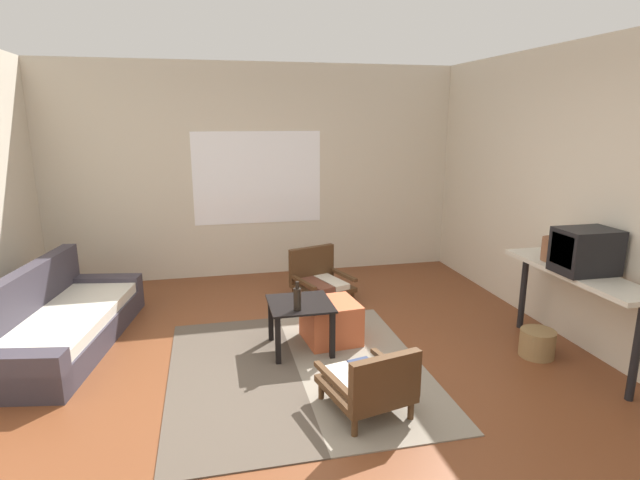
{
  "coord_description": "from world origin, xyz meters",
  "views": [
    {
      "loc": [
        -0.64,
        -3.47,
        2.03
      ],
      "look_at": [
        0.3,
        0.67,
        1.0
      ],
      "focal_mm": 28.24,
      "sensor_mm": 36.0,
      "label": 1
    }
  ],
  "objects_px": {
    "crt_television": "(586,251)",
    "glass_bottle": "(297,298)",
    "console_shelf": "(576,281)",
    "wicker_basket": "(537,343)",
    "couch": "(58,324)",
    "armchair_by_window": "(319,278)",
    "armchair_striped_foreground": "(370,383)",
    "coffee_table": "(300,312)",
    "ottoman_orange": "(331,322)",
    "clay_vase": "(555,248)"
  },
  "relations": [
    {
      "from": "crt_television",
      "to": "console_shelf",
      "type": "bearing_deg",
      "value": 87.4
    },
    {
      "from": "couch",
      "to": "coffee_table",
      "type": "bearing_deg",
      "value": -14.37
    },
    {
      "from": "clay_vase",
      "to": "wicker_basket",
      "type": "height_order",
      "value": "clay_vase"
    },
    {
      "from": "armchair_by_window",
      "to": "clay_vase",
      "type": "distance_m",
      "value": 2.49
    },
    {
      "from": "console_shelf",
      "to": "crt_television",
      "type": "height_order",
      "value": "crt_television"
    },
    {
      "from": "console_shelf",
      "to": "crt_television",
      "type": "distance_m",
      "value": 0.29
    },
    {
      "from": "armchair_striped_foreground",
      "to": "console_shelf",
      "type": "distance_m",
      "value": 2.04
    },
    {
      "from": "armchair_striped_foreground",
      "to": "console_shelf",
      "type": "height_order",
      "value": "console_shelf"
    },
    {
      "from": "armchair_striped_foreground",
      "to": "armchair_by_window",
      "type": "bearing_deg",
      "value": 86.12
    },
    {
      "from": "wicker_basket",
      "to": "armchair_striped_foreground",
      "type": "bearing_deg",
      "value": -162.58
    },
    {
      "from": "couch",
      "to": "armchair_striped_foreground",
      "type": "xyz_separation_m",
      "value": [
        2.41,
        -1.66,
        0.02
      ]
    },
    {
      "from": "crt_television",
      "to": "wicker_basket",
      "type": "height_order",
      "value": "crt_television"
    },
    {
      "from": "crt_television",
      "to": "couch",
      "type": "bearing_deg",
      "value": 163.47
    },
    {
      "from": "couch",
      "to": "armchair_by_window",
      "type": "relative_size",
      "value": 2.92
    },
    {
      "from": "crt_television",
      "to": "glass_bottle",
      "type": "relative_size",
      "value": 1.82
    },
    {
      "from": "armchair_by_window",
      "to": "crt_television",
      "type": "relative_size",
      "value": 1.58
    },
    {
      "from": "clay_vase",
      "to": "glass_bottle",
      "type": "distance_m",
      "value": 2.31
    },
    {
      "from": "console_shelf",
      "to": "clay_vase",
      "type": "xyz_separation_m",
      "value": [
        -0.0,
        0.29,
        0.21
      ]
    },
    {
      "from": "couch",
      "to": "wicker_basket",
      "type": "relative_size",
      "value": 7.09
    },
    {
      "from": "ottoman_orange",
      "to": "crt_television",
      "type": "height_order",
      "value": "crt_television"
    },
    {
      "from": "armchair_by_window",
      "to": "glass_bottle",
      "type": "xyz_separation_m",
      "value": [
        -0.5,
        -1.4,
        0.3
      ]
    },
    {
      "from": "couch",
      "to": "clay_vase",
      "type": "distance_m",
      "value": 4.5
    },
    {
      "from": "armchair_striped_foreground",
      "to": "console_shelf",
      "type": "relative_size",
      "value": 0.47
    },
    {
      "from": "glass_bottle",
      "to": "coffee_table",
      "type": "bearing_deg",
      "value": 72.33
    },
    {
      "from": "crt_television",
      "to": "clay_vase",
      "type": "relative_size",
      "value": 1.55
    },
    {
      "from": "console_shelf",
      "to": "wicker_basket",
      "type": "xyz_separation_m",
      "value": [
        -0.23,
        0.1,
        -0.58
      ]
    },
    {
      "from": "console_shelf",
      "to": "wicker_basket",
      "type": "height_order",
      "value": "console_shelf"
    },
    {
      "from": "armchair_by_window",
      "to": "armchair_striped_foreground",
      "type": "xyz_separation_m",
      "value": [
        -0.16,
        -2.35,
        -0.01
      ]
    },
    {
      "from": "wicker_basket",
      "to": "coffee_table",
      "type": "bearing_deg",
      "value": 163.8
    },
    {
      "from": "ottoman_orange",
      "to": "couch",
      "type": "bearing_deg",
      "value": 169.81
    },
    {
      "from": "wicker_basket",
      "to": "armchair_by_window",
      "type": "bearing_deg",
      "value": 130.44
    },
    {
      "from": "armchair_striped_foreground",
      "to": "crt_television",
      "type": "xyz_separation_m",
      "value": [
        1.93,
        0.37,
        0.74
      ]
    },
    {
      "from": "coffee_table",
      "to": "armchair_by_window",
      "type": "distance_m",
      "value": 1.32
    },
    {
      "from": "glass_bottle",
      "to": "wicker_basket",
      "type": "xyz_separation_m",
      "value": [
        2.04,
        -0.41,
        -0.43
      ]
    },
    {
      "from": "couch",
      "to": "console_shelf",
      "type": "xyz_separation_m",
      "value": [
        4.35,
        -1.22,
        0.49
      ]
    },
    {
      "from": "console_shelf",
      "to": "clay_vase",
      "type": "relative_size",
      "value": 5.01
    },
    {
      "from": "coffee_table",
      "to": "ottoman_orange",
      "type": "distance_m",
      "value": 0.36
    },
    {
      "from": "armchair_by_window",
      "to": "console_shelf",
      "type": "bearing_deg",
      "value": -47.11
    },
    {
      "from": "console_shelf",
      "to": "glass_bottle",
      "type": "distance_m",
      "value": 2.34
    },
    {
      "from": "couch",
      "to": "ottoman_orange",
      "type": "xyz_separation_m",
      "value": [
        2.43,
        -0.44,
        -0.03
      ]
    },
    {
      "from": "couch",
      "to": "clay_vase",
      "type": "xyz_separation_m",
      "value": [
        4.35,
        -0.93,
        0.69
      ]
    },
    {
      "from": "armchair_striped_foreground",
      "to": "wicker_basket",
      "type": "bearing_deg",
      "value": 17.42
    },
    {
      "from": "ottoman_orange",
      "to": "crt_television",
      "type": "xyz_separation_m",
      "value": [
        1.91,
        -0.85,
        0.79
      ]
    },
    {
      "from": "ottoman_orange",
      "to": "glass_bottle",
      "type": "relative_size",
      "value": 1.89
    },
    {
      "from": "couch",
      "to": "armchair_striped_foreground",
      "type": "relative_size",
      "value": 3.08
    },
    {
      "from": "coffee_table",
      "to": "console_shelf",
      "type": "height_order",
      "value": "console_shelf"
    },
    {
      "from": "glass_bottle",
      "to": "couch",
      "type": "bearing_deg",
      "value": 161.1
    },
    {
      "from": "glass_bottle",
      "to": "wicker_basket",
      "type": "bearing_deg",
      "value": -11.44
    },
    {
      "from": "couch",
      "to": "glass_bottle",
      "type": "distance_m",
      "value": 2.21
    },
    {
      "from": "ottoman_orange",
      "to": "console_shelf",
      "type": "height_order",
      "value": "console_shelf"
    }
  ]
}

